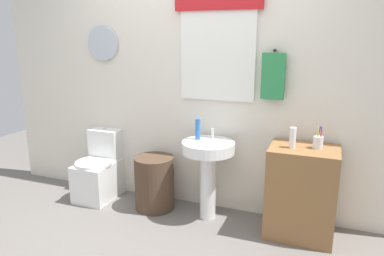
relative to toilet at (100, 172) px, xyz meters
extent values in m
cube|color=silver|center=(1.01, 0.27, 1.02)|extent=(4.40, 0.10, 2.60)
cube|color=white|center=(1.23, 0.20, 1.23)|extent=(0.71, 0.03, 0.82)
cube|color=red|center=(1.23, 0.19, 1.70)|extent=(0.81, 0.04, 0.14)
cylinder|color=silver|center=(0.00, 0.20, 1.33)|extent=(0.35, 0.03, 0.35)
cylinder|color=black|center=(1.75, 0.19, 1.28)|extent=(0.02, 0.06, 0.02)
cube|color=#2D894C|center=(1.75, 0.17, 1.06)|extent=(0.20, 0.05, 0.40)
cube|color=white|center=(0.00, -0.03, -0.08)|extent=(0.36, 0.50, 0.40)
cylinder|color=white|center=(0.00, -0.09, 0.13)|extent=(0.38, 0.38, 0.03)
cube|color=white|center=(0.00, 0.14, 0.27)|extent=(0.34, 0.18, 0.32)
cylinder|color=silver|center=(0.00, 0.14, 0.44)|extent=(0.04, 0.04, 0.02)
cylinder|color=#4C3828|center=(0.67, -0.03, -0.01)|extent=(0.39, 0.39, 0.53)
cylinder|color=white|center=(1.23, -0.03, 0.04)|extent=(0.15, 0.15, 0.65)
cylinder|color=white|center=(1.23, -0.03, 0.42)|extent=(0.49, 0.49, 0.10)
cylinder|color=silver|center=(1.23, 0.09, 0.52)|extent=(0.03, 0.03, 0.10)
cube|color=olive|center=(2.06, -0.03, 0.11)|extent=(0.56, 0.44, 0.79)
cylinder|color=#2D6BB7|center=(1.11, 0.02, 0.57)|extent=(0.05, 0.05, 0.20)
cylinder|color=white|center=(1.97, -0.07, 0.60)|extent=(0.05, 0.05, 0.17)
cylinder|color=silver|center=(2.16, -0.01, 0.56)|extent=(0.08, 0.08, 0.10)
cylinder|color=red|center=(2.18, -0.01, 0.60)|extent=(0.01, 0.02, 0.18)
cylinder|color=blue|center=(2.16, 0.01, 0.60)|extent=(0.04, 0.02, 0.18)
cylinder|color=yellow|center=(2.16, -0.03, 0.60)|extent=(0.02, 0.01, 0.18)
camera|label=1|loc=(2.21, -3.02, 1.40)|focal=33.77mm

